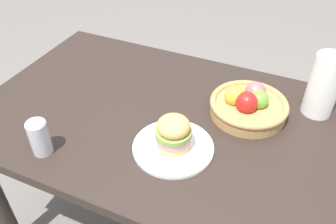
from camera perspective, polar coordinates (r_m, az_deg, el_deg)
The scene contains 6 objects.
dining_table at distance 1.40m, azimuth -0.90°, elevation -3.60°, with size 1.40×0.90×0.75m.
plate at distance 1.19m, azimuth 0.84°, elevation -5.71°, with size 0.27×0.27×0.01m, color white.
sandwich at distance 1.15m, azimuth 0.88°, elevation -3.36°, with size 0.12×0.12×0.12m.
soda_can at distance 1.22m, azimuth -20.03°, elevation -3.88°, with size 0.07×0.07×0.13m.
fruit_basket at distance 1.34m, azimuth 12.85°, elevation 1.16°, with size 0.29×0.29×0.12m.
paper_towel_roll at distance 1.39m, azimuth 23.87°, elevation 3.92°, with size 0.11×0.11×0.24m, color white.
Camera 1 is at (0.44, -0.93, 1.60)m, focal length 37.78 mm.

